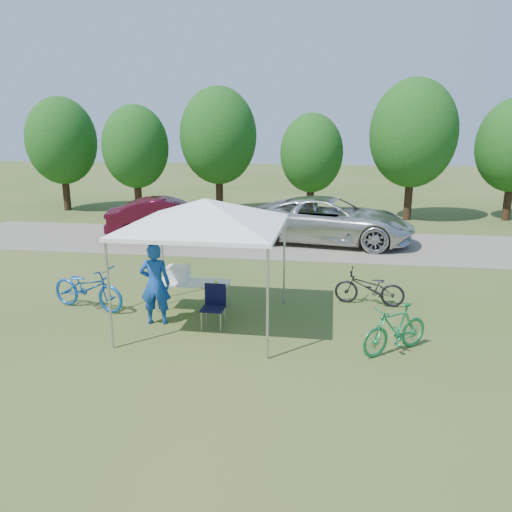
{
  "coord_description": "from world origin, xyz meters",
  "views": [
    {
      "loc": [
        2.59,
        -9.85,
        4.11
      ],
      "look_at": [
        0.75,
        2.0,
        1.04
      ],
      "focal_mm": 35.0,
      "sensor_mm": 36.0,
      "label": 1
    }
  ],
  "objects": [
    {
      "name": "gravel_strip",
      "position": [
        0.0,
        8.0,
        0.01
      ],
      "size": [
        24.0,
        5.0,
        0.02
      ],
      "primitive_type": "cube",
      "color": "gray",
      "rests_on": "ground"
    },
    {
      "name": "cooler",
      "position": [
        -0.88,
        0.79,
        0.86
      ],
      "size": [
        0.5,
        0.34,
        0.36
      ],
      "color": "white",
      "rests_on": "folding_table"
    },
    {
      "name": "bike_dark",
      "position": [
        3.52,
        1.75,
        0.43
      ],
      "size": [
        1.71,
        0.79,
        0.86
      ],
      "primitive_type": "imported",
      "rotation": [
        0.0,
        0.0,
        -1.71
      ],
      "color": "black",
      "rests_on": "ground"
    },
    {
      "name": "cyclist",
      "position": [
        -1.1,
        -0.14,
        0.89
      ],
      "size": [
        0.71,
        0.52,
        1.78
      ],
      "primitive_type": "imported",
      "rotation": [
        0.0,
        0.0,
        3.29
      ],
      "color": "#1342A0",
      "rests_on": "ground"
    },
    {
      "name": "canopy",
      "position": [
        0.0,
        0.0,
        2.65
      ],
      "size": [
        4.53,
        4.53,
        3.0
      ],
      "color": "#A5A5AA",
      "rests_on": "ground"
    },
    {
      "name": "minivan",
      "position": [
        2.5,
        8.35,
        0.86
      ],
      "size": [
        6.35,
        3.62,
        1.67
      ],
      "primitive_type": "imported",
      "rotation": [
        0.0,
        0.0,
        1.42
      ],
      "color": "silver",
      "rests_on": "gravel_strip"
    },
    {
      "name": "ground",
      "position": [
        0.0,
        0.0,
        0.0
      ],
      "size": [
        100.0,
        100.0,
        0.0
      ],
      "primitive_type": "plane",
      "color": "#2D5119",
      "rests_on": "ground"
    },
    {
      "name": "bike_green",
      "position": [
        3.83,
        -0.85,
        0.47
      ],
      "size": [
        1.5,
        1.29,
        0.93
      ],
      "primitive_type": "imported",
      "rotation": [
        0.0,
        0.0,
        -0.92
      ],
      "color": "#1B7A40",
      "rests_on": "ground"
    },
    {
      "name": "bike_blue",
      "position": [
        -2.98,
        0.47,
        0.52
      ],
      "size": [
        2.07,
        1.16,
        1.03
      ],
      "primitive_type": "imported",
      "rotation": [
        0.0,
        0.0,
        1.32
      ],
      "color": "#124FA4",
      "rests_on": "ground"
    },
    {
      "name": "folding_chair",
      "position": [
        0.17,
        -0.09,
        0.54
      ],
      "size": [
        0.47,
        0.48,
        0.91
      ],
      "rotation": [
        0.0,
        0.0,
        -0.01
      ],
      "color": "black",
      "rests_on": "ground"
    },
    {
      "name": "treeline",
      "position": [
        -0.29,
        14.05,
        3.53
      ],
      "size": [
        24.89,
        4.28,
        6.3
      ],
      "color": "#382314",
      "rests_on": "ground"
    },
    {
      "name": "ice_cream_cup",
      "position": [
        0.02,
        0.74,
        0.71
      ],
      "size": [
        0.07,
        0.07,
        0.05
      ],
      "primitive_type": "cylinder",
      "color": "gold",
      "rests_on": "folding_table"
    },
    {
      "name": "sedan",
      "position": [
        -3.57,
        8.22,
        0.79
      ],
      "size": [
        4.93,
        2.84,
        1.53
      ],
      "primitive_type": "imported",
      "rotation": [
        0.0,
        0.0,
        1.85
      ],
      "color": "#470B1B",
      "rests_on": "gravel_strip"
    },
    {
      "name": "folding_table",
      "position": [
        -0.54,
        0.79,
        0.64
      ],
      "size": [
        1.66,
        0.69,
        0.68
      ],
      "color": "white",
      "rests_on": "ground"
    }
  ]
}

